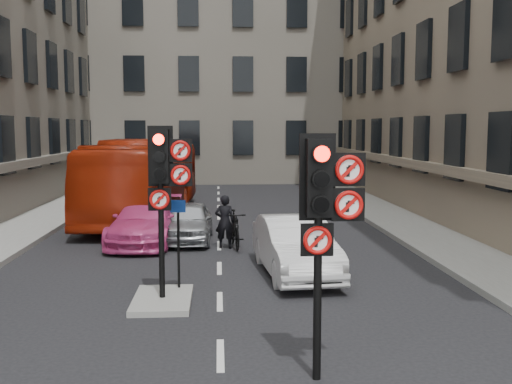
{
  "coord_description": "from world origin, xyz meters",
  "views": [
    {
      "loc": [
        -0.02,
        -7.33,
        3.66
      ],
      "look_at": [
        0.6,
        2.45,
        2.6
      ],
      "focal_mm": 42.0,
      "sensor_mm": 36.0,
      "label": 1
    }
  ],
  "objects": [
    {
      "name": "building_far",
      "position": [
        0.0,
        38.0,
        10.0
      ],
      "size": [
        30.0,
        14.0,
        20.0
      ],
      "primitive_type": "cube",
      "color": "slate",
      "rests_on": "ground"
    },
    {
      "name": "car_white",
      "position": [
        1.88,
        7.2,
        0.72
      ],
      "size": [
        1.89,
        4.48,
        1.44
      ],
      "primitive_type": "imported",
      "rotation": [
        0.0,
        0.0,
        0.09
      ],
      "color": "silver",
      "rests_on": "ground"
    },
    {
      "name": "motorcycle",
      "position": [
        0.49,
        10.69,
        0.57
      ],
      "size": [
        0.71,
        1.95,
        1.14
      ],
      "primitive_type": "imported",
      "rotation": [
        0.0,
        0.0,
        0.09
      ],
      "color": "black",
      "rests_on": "ground"
    },
    {
      "name": "car_pink",
      "position": [
        -2.29,
        11.63,
        0.68
      ],
      "size": [
        2.28,
        4.84,
        1.36
      ],
      "primitive_type": "imported",
      "rotation": [
        0.0,
        0.0,
        -0.08
      ],
      "color": "#CB3B7F",
      "rests_on": "ground"
    },
    {
      "name": "centre_island",
      "position": [
        -1.2,
        5.0,
        0.06
      ],
      "size": [
        1.2,
        2.0,
        0.12
      ],
      "primitive_type": "cube",
      "color": "gray",
      "rests_on": "ground"
    },
    {
      "name": "info_sign",
      "position": [
        -0.9,
        5.73,
        1.39
      ],
      "size": [
        0.34,
        0.1,
        1.96
      ],
      "rotation": [
        0.0,
        0.0,
        -0.02
      ],
      "color": "black",
      "rests_on": "centre_island"
    },
    {
      "name": "car_silver",
      "position": [
        -0.98,
        11.88,
        0.63
      ],
      "size": [
        1.58,
        3.74,
        1.26
      ],
      "primitive_type": "imported",
      "rotation": [
        0.0,
        0.0,
        -0.02
      ],
      "color": "#9A9CA1",
      "rests_on": "ground"
    },
    {
      "name": "motorcyclist",
      "position": [
        0.18,
        10.61,
        0.82
      ],
      "size": [
        0.64,
        0.46,
        1.64
      ],
      "primitive_type": "imported",
      "rotation": [
        0.0,
        0.0,
        3.03
      ],
      "color": "black",
      "rests_on": "ground"
    },
    {
      "name": "bus_red",
      "position": [
        -2.97,
        17.03,
        1.6
      ],
      "size": [
        3.66,
        11.66,
        3.19
      ],
      "primitive_type": "imported",
      "rotation": [
        0.0,
        0.0,
        -0.09
      ],
      "color": "#9A210B",
      "rests_on": "ground"
    },
    {
      "name": "signal_far",
      "position": [
        -1.11,
        4.99,
        2.7
      ],
      "size": [
        0.91,
        0.4,
        3.58
      ],
      "color": "black",
      "rests_on": "centre_island"
    },
    {
      "name": "signal_near",
      "position": [
        1.49,
        0.99,
        2.58
      ],
      "size": [
        0.91,
        0.4,
        3.58
      ],
      "color": "black",
      "rests_on": "ground"
    },
    {
      "name": "pavement_right",
      "position": [
        7.2,
        12.0,
        0.08
      ],
      "size": [
        3.0,
        50.0,
        0.16
      ],
      "primitive_type": "cube",
      "color": "gray",
      "rests_on": "ground"
    }
  ]
}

